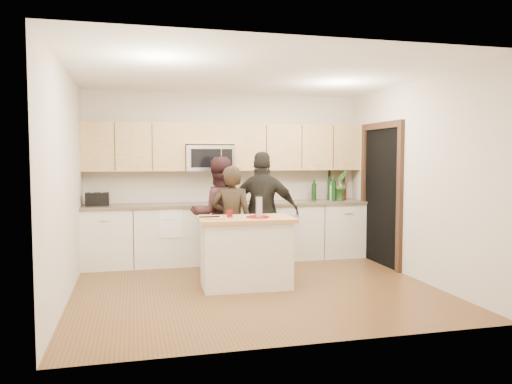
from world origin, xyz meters
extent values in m
plane|color=brown|center=(0.00, 0.00, 0.00)|extent=(4.50, 4.50, 0.00)
cube|color=beige|center=(0.00, 2.00, 1.35)|extent=(4.50, 0.02, 2.70)
cube|color=beige|center=(0.00, -2.00, 1.35)|extent=(4.50, 0.02, 2.70)
cube|color=beige|center=(-2.25, 0.00, 1.35)|extent=(0.02, 4.00, 2.70)
cube|color=beige|center=(2.25, 0.00, 1.35)|extent=(0.02, 4.00, 2.70)
cube|color=white|center=(0.00, 0.00, 2.70)|extent=(4.50, 4.00, 0.02)
cube|color=silver|center=(0.00, 1.69, 0.45)|extent=(4.50, 0.62, 0.90)
cube|color=#71614B|center=(0.00, 1.68, 0.92)|extent=(4.50, 0.66, 0.04)
cube|color=tan|center=(-1.48, 1.83, 1.83)|extent=(1.55, 0.33, 0.75)
cube|color=tan|center=(1.17, 1.83, 1.83)|extent=(2.17, 0.33, 0.75)
cube|color=tan|center=(-0.31, 1.83, 2.04)|extent=(0.78, 0.33, 0.33)
cube|color=silver|center=(-0.31, 1.80, 1.65)|extent=(0.76, 0.40, 0.40)
cube|color=black|center=(-0.39, 1.60, 1.65)|extent=(0.47, 0.01, 0.29)
cube|color=black|center=(-0.06, 1.60, 1.65)|extent=(0.17, 0.01, 0.29)
cube|color=black|center=(2.24, 0.90, 1.05)|extent=(0.02, 1.05, 2.10)
cube|color=#321E13|center=(2.22, 0.33, 1.05)|extent=(0.06, 0.10, 2.10)
cube|color=#321E13|center=(2.22, 1.48, 1.05)|extent=(0.06, 0.10, 2.10)
cube|color=#321E13|center=(2.22, 0.90, 2.15)|extent=(0.06, 1.25, 0.10)
cube|color=black|center=(1.95, 1.99, 1.28)|extent=(0.30, 0.03, 0.38)
cube|color=tan|center=(1.95, 1.97, 1.28)|extent=(0.24, 0.00, 0.32)
cube|color=white|center=(-0.95, 1.38, 0.70)|extent=(0.34, 0.01, 0.48)
cube|color=white|center=(-0.95, 1.67, 0.94)|extent=(0.34, 0.60, 0.01)
cube|color=silver|center=(-0.10, 0.07, 0.42)|extent=(1.13, 0.69, 0.85)
cube|color=tan|center=(-0.10, 0.07, 0.88)|extent=(1.23, 0.75, 0.05)
cylinder|color=maroon|center=(0.04, 0.00, 0.91)|extent=(0.29, 0.29, 0.02)
cube|color=silver|center=(0.05, 0.00, 1.04)|extent=(0.08, 0.06, 0.25)
cube|color=black|center=(0.05, 0.00, 1.18)|extent=(0.09, 0.07, 0.02)
cylinder|color=#660C0B|center=(-0.31, 0.06, 0.95)|extent=(0.08, 0.08, 0.11)
cube|color=tan|center=(-0.52, -0.05, 0.91)|extent=(0.23, 0.18, 0.02)
cube|color=black|center=(-0.58, 0.02, 0.93)|extent=(0.26, 0.04, 0.02)
cube|color=silver|center=(-0.34, -0.07, 0.92)|extent=(0.22, 0.03, 0.01)
cube|color=black|center=(-2.01, 1.67, 1.04)|extent=(0.34, 0.24, 0.20)
cube|color=silver|center=(-2.08, 1.67, 1.14)|extent=(0.03, 0.17, 0.00)
cube|color=silver|center=(-1.94, 1.67, 1.14)|extent=(0.03, 0.17, 0.00)
cylinder|color=black|center=(1.44, 1.72, 1.12)|extent=(0.07, 0.07, 0.35)
cylinder|color=#38160A|center=(1.48, 1.83, 1.11)|extent=(0.08, 0.08, 0.33)
cylinder|color=#BBAF93|center=(1.75, 1.71, 1.10)|extent=(0.06, 0.06, 0.32)
cylinder|color=black|center=(1.73, 1.76, 1.14)|extent=(0.07, 0.07, 0.41)
cylinder|color=#38160A|center=(1.97, 1.69, 1.09)|extent=(0.07, 0.07, 0.29)
cylinder|color=#BBAF93|center=(1.91, 1.74, 1.10)|extent=(0.08, 0.08, 0.33)
cylinder|color=black|center=(1.74, 1.62, 1.14)|extent=(0.08, 0.08, 0.39)
imported|color=#356729|center=(1.89, 1.72, 1.21)|extent=(0.37, 0.38, 0.54)
imported|color=black|center=(-0.18, 0.62, 0.78)|extent=(0.66, 0.54, 1.55)
imported|color=black|center=(-0.29, 1.05, 0.84)|extent=(0.85, 0.68, 1.67)
imported|color=black|center=(0.32, 0.82, 0.87)|extent=(1.10, 0.71, 1.75)
camera|label=1|loc=(-1.49, -6.09, 1.67)|focal=35.00mm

